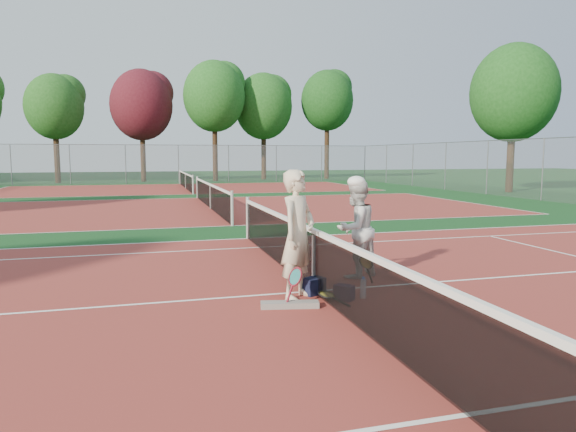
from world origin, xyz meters
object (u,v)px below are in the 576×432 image
(sports_bag_purple, at_px, (344,292))
(racket_black_held, at_px, (366,271))
(player_b, at_px, (356,229))
(racket_red, at_px, (295,287))
(water_bottle, at_px, (363,289))
(sports_bag_navy, at_px, (314,286))
(net_main, at_px, (314,260))
(racket_spare, at_px, (327,297))
(player_a, at_px, (298,235))

(sports_bag_purple, bearing_deg, racket_black_held, 45.41)
(player_b, xyz_separation_m, racket_red, (-1.54, -1.43, -0.60))
(racket_red, height_order, water_bottle, racket_red)
(racket_red, distance_m, sports_bag_navy, 0.70)
(net_main, bearing_deg, sports_bag_navy, -108.02)
(racket_red, height_order, racket_black_held, racket_red)
(sports_bag_navy, bearing_deg, sports_bag_purple, -49.74)
(net_main, bearing_deg, water_bottle, -44.19)
(net_main, height_order, racket_black_held, net_main)
(racket_spare, xyz_separation_m, sports_bag_navy, (-0.08, 0.40, 0.07))
(player_a, height_order, racket_red, player_a)
(water_bottle, bearing_deg, player_a, 162.17)
(racket_spare, bearing_deg, net_main, -23.30)
(net_main, relative_size, water_bottle, 36.60)
(racket_spare, distance_m, water_bottle, 0.59)
(racket_spare, xyz_separation_m, sports_bag_purple, (0.27, -0.02, 0.05))
(water_bottle, bearing_deg, racket_red, -175.58)
(racket_black_held, bearing_deg, racket_spare, -5.91)
(water_bottle, bearing_deg, racket_spare, 176.83)
(sports_bag_navy, relative_size, water_bottle, 1.11)
(sports_bag_purple, bearing_deg, net_main, 117.44)
(water_bottle, bearing_deg, sports_bag_purple, 177.44)
(racket_black_held, xyz_separation_m, water_bottle, (-0.34, -0.67, -0.11))
(racket_spare, height_order, sports_bag_purple, sports_bag_purple)
(racket_black_held, relative_size, sports_bag_purple, 1.85)
(player_b, height_order, sports_bag_navy, player_b)
(net_main, relative_size, sports_bag_purple, 39.37)
(player_b, xyz_separation_m, sports_bag_navy, (-1.09, -0.91, -0.75))
(player_b, xyz_separation_m, racket_black_held, (-0.09, -0.67, -0.62))
(player_b, height_order, racket_black_held, player_b)
(net_main, height_order, sports_bag_purple, net_main)
(sports_bag_purple, bearing_deg, sports_bag_navy, 130.26)
(player_a, distance_m, player_b, 1.73)
(player_a, xyz_separation_m, racket_spare, (0.38, -0.27, -0.92))
(player_b, height_order, racket_spare, player_b)
(player_a, distance_m, water_bottle, 1.30)
(net_main, xyz_separation_m, sports_bag_navy, (-0.05, -0.16, -0.38))
(racket_black_held, height_order, sports_bag_navy, racket_black_held)
(racket_red, xyz_separation_m, racket_black_held, (1.45, 0.76, -0.02))
(sports_bag_navy, bearing_deg, racket_black_held, 13.81)
(player_b, xyz_separation_m, water_bottle, (-0.43, -1.34, -0.73))
(net_main, height_order, player_a, player_a)
(racket_spare, height_order, water_bottle, water_bottle)
(player_b, distance_m, water_bottle, 1.58)
(sports_bag_purple, height_order, water_bottle, water_bottle)
(player_a, xyz_separation_m, water_bottle, (0.95, -0.31, -0.83))
(player_b, bearing_deg, player_a, 10.78)
(racket_red, height_order, racket_spare, racket_red)
(racket_red, bearing_deg, net_main, 23.91)
(racket_red, height_order, sports_bag_purple, racket_red)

